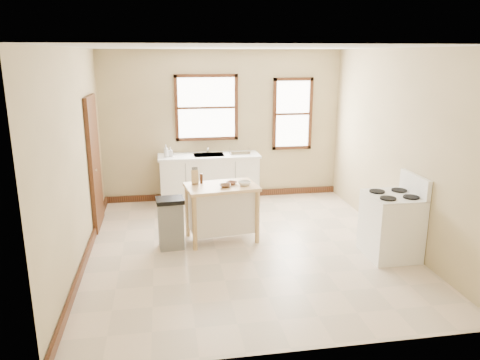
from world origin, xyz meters
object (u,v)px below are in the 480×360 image
Objects in this scene: bowl_a at (225,186)px; gas_stove at (392,216)px; kitchen_island at (222,213)px; trash_bin at (171,223)px; soap_bottle_a at (166,151)px; pepper_grinder at (201,179)px; knife_block at (195,177)px; soap_bottle_b at (170,152)px; dish_rack at (240,152)px; bowl_c at (245,183)px; bowl_b at (232,183)px.

gas_stove is (2.18, -0.87, -0.29)m from bowl_a.
trash_bin is (-0.76, -0.20, -0.05)m from kitchen_island.
pepper_grinder is at bearing -78.18° from soap_bottle_a.
knife_block is 1.33× the size of pepper_grinder.
soap_bottle_b is at bearing 136.51° from gas_stove.
bowl_a is (0.04, -0.10, 0.44)m from kitchen_island.
pepper_grinder is at bearing 143.90° from kitchen_island.
bowl_c is at bearing -105.53° from dish_rack.
gas_stove is (2.06, -1.01, -0.29)m from bowl_b.
kitchen_island is (0.69, -1.79, -0.58)m from soap_bottle_b.
bowl_b is (0.85, -1.76, -0.14)m from soap_bottle_b.
soap_bottle_a is 1.33× the size of bowl_a.
bowl_b is (0.16, 0.04, 0.44)m from kitchen_island.
dish_rack is at bearing 120.66° from gas_stove.
knife_block is 0.75m from bowl_c.
soap_bottle_a is 1.68m from pepper_grinder.
dish_rack is (1.27, 0.01, -0.04)m from soap_bottle_b.
gas_stove is (2.98, -0.77, 0.20)m from trash_bin.
knife_block is at bearing 149.56° from bowl_a.
dish_rack reaches higher than pepper_grinder.
pepper_grinder is at bearing 155.80° from gas_stove.
knife_block is 2.85m from gas_stove.
pepper_grinder is 0.42m from bowl_a.
dish_rack is 0.50× the size of trash_bin.
bowl_a is 0.30m from bowl_c.
pepper_grinder is (0.10, 0.01, -0.03)m from knife_block.
soap_bottle_a reaches higher than dish_rack.
soap_bottle_b reaches higher than trash_bin.
soap_bottle_a is 4.07m from gas_stove.
pepper_grinder is 0.81m from trash_bin.
soap_bottle_b reaches higher than bowl_b.
dish_rack is 1.97m from kitchen_island.
kitchen_island is at bearing -115.94° from dish_rack.
trash_bin is (-1.34, -2.00, -0.59)m from dish_rack.
soap_bottle_a is at bearing -149.75° from soap_bottle_b.
kitchen_island is at bearing 170.81° from bowl_c.
soap_bottle_b is at bearing 99.04° from knife_block.
bowl_b reaches higher than trash_bin.
soap_bottle_a is 1.32× the size of soap_bottle_b.
soap_bottle_b is 1.01× the size of bowl_a.
bowl_b is at bearing -14.90° from pepper_grinder.
bowl_c reaches higher than trash_bin.
gas_stove reaches higher than trash_bin.
bowl_b is 1.07m from trash_bin.
trash_bin is (-0.38, -0.34, -0.57)m from knife_block.
knife_block is at bearing 156.83° from gas_stove.
knife_block reaches higher than kitchen_island.
kitchen_island is at bearing -166.27° from bowl_b.
gas_stove reaches higher than kitchen_island.
dish_rack is 2.03× the size of bowl_c.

